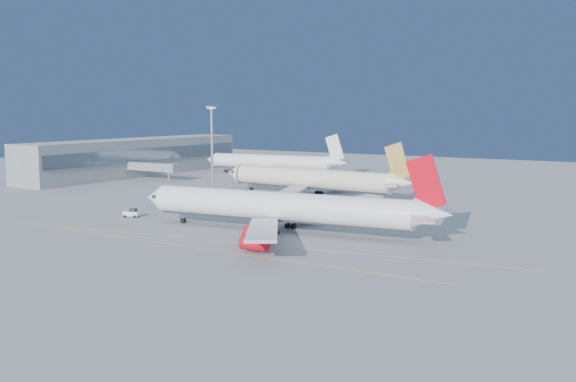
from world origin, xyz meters
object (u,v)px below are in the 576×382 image
object	(u,v)px
airliner_virgin	(284,207)
airliner_third	(274,162)
airliner_etihad	(313,179)
pushback_tug	(132,213)
light_mast	(212,143)

from	to	relation	value
airliner_virgin	airliner_third	size ratio (longest dim) A/B	1.14
airliner_etihad	pushback_tug	distance (m)	62.00
airliner_virgin	light_mast	bearing A→B (deg)	136.17
airliner_virgin	airliner_third	xyz separation A→B (m)	(-70.11, 105.53, -0.22)
airliner_virgin	airliner_etihad	size ratio (longest dim) A/B	1.09
airliner_etihad	airliner_third	size ratio (longest dim) A/B	1.05
pushback_tug	light_mast	size ratio (longest dim) A/B	0.15
airliner_virgin	light_mast	xyz separation A→B (m)	(-50.43, 39.02, 11.09)
airliner_virgin	pushback_tug	xyz separation A→B (m)	(-43.51, -2.93, -4.52)
airliner_etihad	airliner_third	world-z (taller)	airliner_etihad
airliner_etihad	light_mast	size ratio (longest dim) A/B	2.43
airliner_virgin	airliner_etihad	xyz separation A→B (m)	(-23.66, 55.64, -0.09)
pushback_tug	airliner_virgin	bearing A→B (deg)	-16.56
airliner_third	light_mast	distance (m)	70.27
airliner_virgin	light_mast	size ratio (longest dim) A/B	2.64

